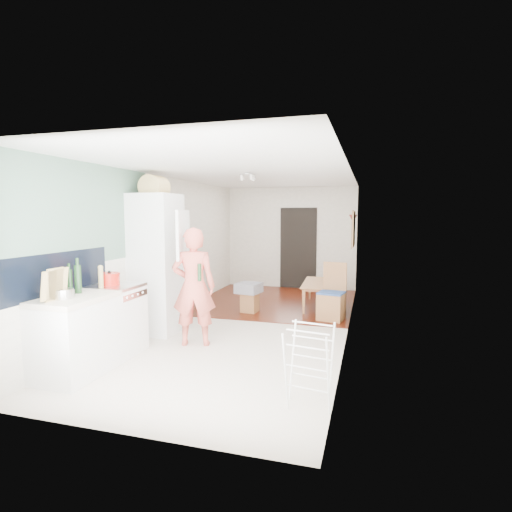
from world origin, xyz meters
The scene contains 32 objects.
room_shell centered at (0.00, 0.00, 1.25)m, with size 3.20×7.00×2.50m, color beige, non-canonical shape.
floor centered at (0.00, 0.00, 0.00)m, with size 3.20×7.00×0.01m, color beige.
wood_floor_overlay centered at (0.00, 1.85, 0.01)m, with size 3.20×3.30×0.01m, color #4F150D.
sage_wall_panel centered at (-1.59, -2.00, 1.85)m, with size 0.02×3.00×1.30m, color slate.
tile_splashback centered at (-1.59, -2.55, 1.15)m, with size 0.02×1.90×0.50m, color black.
doorway_recess centered at (0.20, 3.48, 1.00)m, with size 0.90×0.04×2.00m, color black.
base_cabinet centered at (-1.30, -2.55, 0.43)m, with size 0.60×0.90×0.86m, color white.
worktop centered at (-1.30, -2.55, 0.89)m, with size 0.62×0.92×0.06m, color beige.
range_cooker centered at (-1.30, -1.80, 0.44)m, with size 0.60×0.60×0.88m, color white.
cooker_top centered at (-1.30, -1.80, 0.90)m, with size 0.60×0.60×0.04m, color silver.
fridge_housing centered at (-1.27, -0.78, 1.07)m, with size 0.66×0.66×2.15m, color white.
fridge_door centered at (-0.66, -1.08, 1.55)m, with size 0.56×0.04×0.70m, color white.
fridge_interior centered at (-0.96, -0.78, 1.55)m, with size 0.02×0.52×0.66m, color white.
pinboard centered at (1.58, 1.90, 1.55)m, with size 0.03×0.90×0.70m, color tan.
pinboard_frame centered at (1.57, 1.90, 1.55)m, with size 0.01×0.94×0.74m, color #9E603B.
wall_sconce centered at (1.54, 2.55, 1.75)m, with size 0.18×0.18×0.16m, color maroon.
person centered at (-0.45, -1.20, 0.98)m, with size 0.72×0.47×1.96m, color #DD6051.
dining_table centered at (1.08, 1.57, 0.21)m, with size 1.21×0.68×0.43m, color #9E603B.
dining_chair centered at (1.28, 0.67, 0.50)m, with size 0.42×0.42×1.00m, color #9E603B, non-canonical shape.
stool centered at (-0.24, 0.79, 0.19)m, with size 0.28×0.28×0.37m, color #9E603B, non-canonical shape.
grey_drape centered at (-0.26, 0.81, 0.46)m, with size 0.42×0.42×0.19m, color gray.
drying_rack centered at (1.38, -2.58, 0.40)m, with size 0.41×0.37×0.80m, color white, non-canonical shape.
bread_bin centered at (-1.27, -0.78, 2.25)m, with size 0.38×0.36×0.20m, color tan, non-canonical shape.
red_casserole centered at (-1.36, -1.82, 1.00)m, with size 0.27×0.27×0.16m, color red.
steel_pan centered at (-1.32, -2.69, 0.97)m, with size 0.21×0.21×0.11m, color silver.
held_bottle centered at (-0.32, -1.30, 1.05)m, with size 0.05×0.05×0.24m, color #1B3A1B.
bottle_a centered at (-1.37, -2.39, 1.09)m, with size 0.08×0.08×0.33m, color #1B3A1B.
bottle_b centered at (-1.45, -2.44, 1.06)m, with size 0.07×0.07×0.29m, color #1B3A1B.
bottle_c centered at (-1.40, -2.67, 1.03)m, with size 0.09×0.09×0.22m, color silver.
pepper_mill_front centered at (-1.34, -2.02, 1.03)m, with size 0.06×0.06×0.22m, color tan.
pepper_mill_back centered at (-1.34, -2.02, 1.02)m, with size 0.05×0.05×0.20m, color tan.
chopping_boards centered at (-1.32, -2.81, 1.10)m, with size 0.04×0.26×0.35m, color tan, non-canonical shape.
Camera 1 is at (1.90, -6.24, 1.84)m, focal length 28.00 mm.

